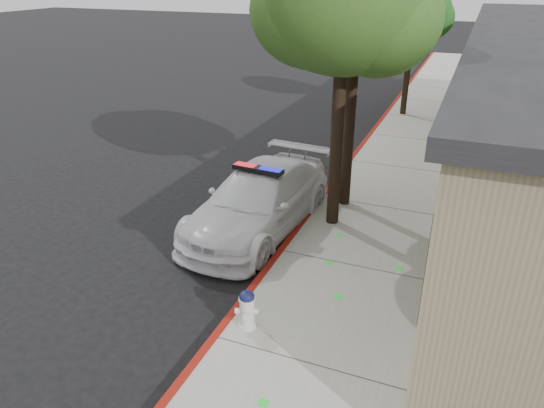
% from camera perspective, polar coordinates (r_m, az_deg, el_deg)
% --- Properties ---
extents(ground, '(120.00, 120.00, 0.00)m').
position_cam_1_polar(ground, '(8.70, -6.82, -15.29)').
color(ground, black).
rests_on(ground, ground).
extents(sidewalk, '(3.20, 60.00, 0.15)m').
position_cam_1_polar(sidewalk, '(10.48, 8.94, -7.13)').
color(sidewalk, gray).
rests_on(sidewalk, ground).
extents(red_curb, '(0.14, 60.00, 0.16)m').
position_cam_1_polar(red_curb, '(10.84, 1.00, -5.56)').
color(red_curb, maroon).
rests_on(red_curb, ground).
extents(police_car, '(2.40, 5.10, 1.56)m').
position_cam_1_polar(police_car, '(11.71, -1.55, 0.42)').
color(police_car, white).
rests_on(police_car, ground).
extents(fire_hydrant, '(0.41, 0.36, 0.72)m').
position_cam_1_polar(fire_hydrant, '(8.51, -2.84, -11.75)').
color(fire_hydrant, silver).
rests_on(fire_hydrant, sidewalk).
extents(street_tree_near, '(3.83, 3.48, 6.38)m').
position_cam_1_polar(street_tree_near, '(10.78, 8.18, 21.16)').
color(street_tree_near, black).
rests_on(street_tree_near, sidewalk).
extents(street_tree_mid, '(3.34, 3.06, 5.84)m').
position_cam_1_polar(street_tree_mid, '(11.94, 9.66, 19.72)').
color(street_tree_mid, black).
rests_on(street_tree_mid, sidewalk).
extents(street_tree_far, '(2.88, 2.75, 5.19)m').
position_cam_1_polar(street_tree_far, '(21.20, 15.82, 20.05)').
color(street_tree_far, black).
rests_on(street_tree_far, sidewalk).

